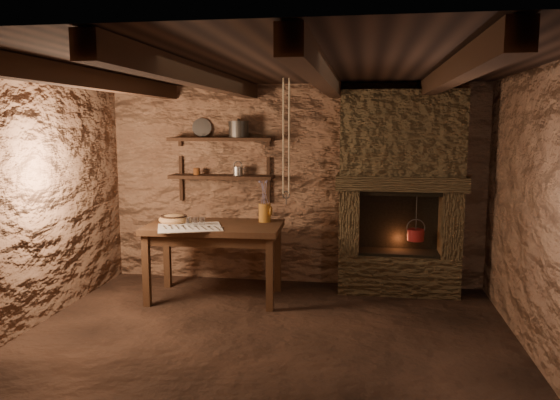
% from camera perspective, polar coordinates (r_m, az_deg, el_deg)
% --- Properties ---
extents(floor, '(4.50, 4.50, 0.00)m').
position_cam_1_polar(floor, '(4.96, -1.78, -14.93)').
color(floor, black).
rests_on(floor, ground).
extents(back_wall, '(4.50, 0.04, 2.40)m').
position_cam_1_polar(back_wall, '(6.59, 1.41, 1.59)').
color(back_wall, brown).
rests_on(back_wall, floor).
extents(front_wall, '(4.50, 0.04, 2.40)m').
position_cam_1_polar(front_wall, '(2.73, -9.75, -7.63)').
color(front_wall, brown).
rests_on(front_wall, floor).
extents(left_wall, '(0.04, 4.00, 2.40)m').
position_cam_1_polar(left_wall, '(5.51, -25.49, -0.43)').
color(left_wall, brown).
rests_on(left_wall, floor).
extents(right_wall, '(0.04, 4.00, 2.40)m').
position_cam_1_polar(right_wall, '(4.76, 25.84, -1.66)').
color(right_wall, brown).
rests_on(right_wall, floor).
extents(ceiling, '(4.50, 4.00, 0.04)m').
position_cam_1_polar(ceiling, '(4.60, -1.91, 13.83)').
color(ceiling, black).
rests_on(ceiling, back_wall).
extents(beam_far_left, '(0.14, 3.95, 0.16)m').
position_cam_1_polar(beam_far_left, '(5.09, -19.12, 11.82)').
color(beam_far_left, black).
rests_on(beam_far_left, ceiling).
extents(beam_mid_left, '(0.14, 3.95, 0.16)m').
position_cam_1_polar(beam_mid_left, '(4.71, -8.04, 12.52)').
color(beam_mid_left, black).
rests_on(beam_mid_left, ceiling).
extents(beam_mid_right, '(0.14, 3.95, 0.16)m').
position_cam_1_polar(beam_mid_right, '(4.52, 4.49, 12.76)').
color(beam_mid_right, black).
rests_on(beam_mid_right, ceiling).
extents(beam_far_right, '(0.14, 3.95, 0.16)m').
position_cam_1_polar(beam_far_right, '(4.55, 17.44, 12.39)').
color(beam_far_right, black).
rests_on(beam_far_right, ceiling).
extents(shelf_lower, '(1.25, 0.30, 0.04)m').
position_cam_1_polar(shelf_lower, '(6.59, -6.13, 2.42)').
color(shelf_lower, black).
rests_on(shelf_lower, back_wall).
extents(shelf_upper, '(1.25, 0.30, 0.04)m').
position_cam_1_polar(shelf_upper, '(6.56, -6.19, 6.34)').
color(shelf_upper, black).
rests_on(shelf_upper, back_wall).
extents(hearth, '(1.43, 0.51, 2.30)m').
position_cam_1_polar(hearth, '(6.31, 12.45, 1.37)').
color(hearth, '#3B2E1D').
rests_on(hearth, floor).
extents(work_table, '(1.50, 0.90, 0.84)m').
position_cam_1_polar(work_table, '(6.11, -6.82, -6.11)').
color(work_table, '#341F12').
rests_on(work_table, floor).
extents(linen_cloth, '(0.81, 0.73, 0.01)m').
position_cam_1_polar(linen_cloth, '(5.86, -9.40, -2.85)').
color(linen_cloth, white).
rests_on(linen_cloth, work_table).
extents(pewter_cutlery_row, '(0.59, 0.40, 0.01)m').
position_cam_1_polar(pewter_cutlery_row, '(5.84, -9.47, -2.79)').
color(pewter_cutlery_row, gray).
rests_on(pewter_cutlery_row, linen_cloth).
extents(drinking_glasses, '(0.21, 0.06, 0.09)m').
position_cam_1_polar(drinking_glasses, '(5.97, -8.84, -2.19)').
color(drinking_glasses, white).
rests_on(drinking_glasses, linen_cloth).
extents(stoneware_jug, '(0.17, 0.17, 0.47)m').
position_cam_1_polar(stoneware_jug, '(6.11, -1.58, -0.41)').
color(stoneware_jug, '#AD6A21').
rests_on(stoneware_jug, work_table).
extents(wooden_bowl, '(0.39, 0.39, 0.12)m').
position_cam_1_polar(wooden_bowl, '(6.18, -11.02, -2.00)').
color(wooden_bowl, '#986D42').
rests_on(wooden_bowl, work_table).
extents(iron_stockpot, '(0.29, 0.29, 0.18)m').
position_cam_1_polar(iron_stockpot, '(6.51, -4.34, 7.30)').
color(iron_stockpot, '#312F2C').
rests_on(iron_stockpot, shelf_upper).
extents(tin_pan, '(0.25, 0.16, 0.23)m').
position_cam_1_polar(tin_pan, '(6.73, -8.17, 7.50)').
color(tin_pan, '#9B9B96').
rests_on(tin_pan, shelf_upper).
extents(small_kettle, '(0.19, 0.17, 0.17)m').
position_cam_1_polar(small_kettle, '(6.53, -4.41, 3.05)').
color(small_kettle, '#9B9B96').
rests_on(small_kettle, shelf_lower).
extents(rusty_tin, '(0.08, 0.08, 0.08)m').
position_cam_1_polar(rusty_tin, '(6.67, -8.70, 2.97)').
color(rusty_tin, '#562911').
rests_on(rusty_tin, shelf_lower).
extents(red_pot, '(0.21, 0.19, 0.54)m').
position_cam_1_polar(red_pot, '(6.36, 14.00, -3.47)').
color(red_pot, maroon).
rests_on(red_pot, hearth).
extents(hanging_ropes, '(0.08, 0.08, 1.20)m').
position_cam_1_polar(hanging_ropes, '(5.60, 0.65, 6.63)').
color(hanging_ropes, '#CAB68E').
rests_on(hanging_ropes, ceiling).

